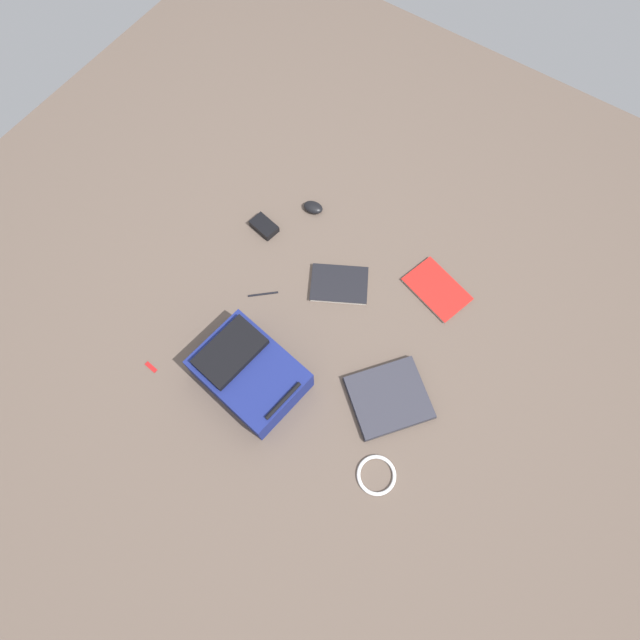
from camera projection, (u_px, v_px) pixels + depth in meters
name	position (u px, v px, depth m)	size (l,w,h in m)	color
ground_plane	(315.00, 326.00, 2.20)	(3.77, 3.77, 0.00)	brown
backpack	(249.00, 372.00, 2.04)	(0.36, 0.45, 0.17)	navy
laptop	(389.00, 398.00, 2.06)	(0.40, 0.40, 0.03)	#24242C
book_blue	(339.00, 284.00, 2.26)	(0.28, 0.31, 0.02)	silver
book_red	(437.00, 289.00, 2.25)	(0.25, 0.31, 0.02)	silver
computer_mouse	(313.00, 207.00, 2.40)	(0.06, 0.09, 0.04)	black
cable_coil	(376.00, 475.00, 1.96)	(0.15, 0.15, 0.01)	silver
power_brick	(264.00, 226.00, 2.36)	(0.08, 0.12, 0.04)	black
pen_black	(263.00, 294.00, 2.25)	(0.01, 0.01, 0.13)	black
usb_stick	(151.00, 367.00, 2.12)	(0.02, 0.06, 0.01)	#B21919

